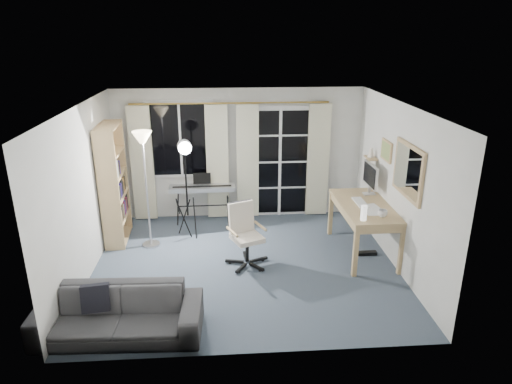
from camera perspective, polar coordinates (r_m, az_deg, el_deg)
floor at (r=7.00m, az=-1.39°, el=-9.17°), size 4.50×4.00×0.02m
window at (r=8.35m, az=-9.41°, el=6.50°), size 1.20×0.08×1.40m
french_door at (r=8.49m, az=2.97°, el=3.66°), size 1.32×0.09×2.11m
curtains at (r=8.32m, az=-3.03°, el=3.82°), size 3.60×0.07×2.13m
bookshelf at (r=7.81m, az=-17.59°, el=0.57°), size 0.36×0.93×1.96m
torchiere_lamp at (r=7.26m, az=-13.87°, el=4.49°), size 0.32×0.32×1.91m
keyboard_piano at (r=8.29m, az=-6.74°, el=0.40°), size 1.18×0.59×0.85m
studio_light at (r=7.45m, az=-8.86°, el=4.13°), size 0.35×0.36×1.74m
office_chair at (r=6.84m, az=-1.53°, el=-4.57°), size 0.66×0.64×0.95m
desk at (r=7.27m, az=13.43°, el=-2.26°), size 0.79×1.54×0.82m
monitor at (r=7.60m, az=14.11°, el=1.94°), size 0.20×0.59×0.51m
desk_clutter at (r=7.07m, az=13.43°, el=-3.58°), size 0.47×0.93×1.04m
mug at (r=6.80m, az=15.55°, el=-2.48°), size 0.14×0.11×0.13m
wall_mirror at (r=6.55m, az=18.49°, el=2.52°), size 0.04×0.94×0.74m
framed_print at (r=7.34m, az=16.00°, el=4.99°), size 0.03×0.42×0.32m
wall_shelf at (r=7.82m, az=14.19°, el=4.58°), size 0.16×0.30×0.18m
sofa at (r=5.62m, az=-16.91°, el=-13.56°), size 1.91×0.62×0.74m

